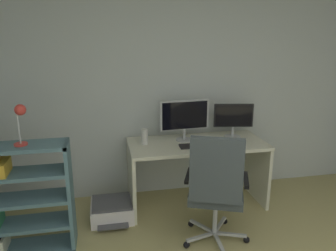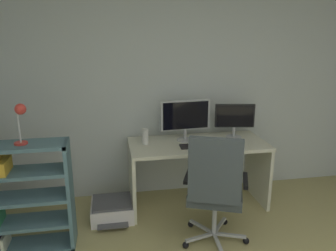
{
  "view_description": "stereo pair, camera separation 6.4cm",
  "coord_description": "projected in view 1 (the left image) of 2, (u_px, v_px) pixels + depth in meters",
  "views": [
    {
      "loc": [
        -0.89,
        -0.92,
        1.91
      ],
      "look_at": [
        -0.28,
        2.1,
        1.03
      ],
      "focal_mm": 35.57,
      "sensor_mm": 36.0,
      "label": 1
    },
    {
      "loc": [
        -0.83,
        -0.93,
        1.91
      ],
      "look_at": [
        -0.28,
        2.1,
        1.03
      ],
      "focal_mm": 35.57,
      "sensor_mm": 36.0,
      "label": 2
    }
  ],
  "objects": [
    {
      "name": "desktop_speaker",
      "position": [
        144.0,
        137.0,
        3.56
      ],
      "size": [
        0.07,
        0.07,
        0.17
      ],
      "primitive_type": "cylinder",
      "color": "silver",
      "rests_on": "desk"
    },
    {
      "name": "keyboard",
      "position": [
        196.0,
        146.0,
        3.5
      ],
      "size": [
        0.34,
        0.14,
        0.02
      ],
      "primitive_type": "cube",
      "rotation": [
        0.0,
        0.0,
        -0.02
      ],
      "color": "black",
      "rests_on": "desk"
    },
    {
      "name": "wall_back",
      "position": [
        179.0,
        88.0,
        3.9
      ],
      "size": [
        4.6,
        0.1,
        2.54
      ],
      "primitive_type": "cube",
      "color": "silver",
      "rests_on": "ground"
    },
    {
      "name": "office_chair",
      "position": [
        216.0,
        187.0,
        2.91
      ],
      "size": [
        0.64,
        0.65,
        1.09
      ],
      "color": "#B7BABC",
      "rests_on": "ground"
    },
    {
      "name": "monitor_main",
      "position": [
        184.0,
        117.0,
        3.64
      ],
      "size": [
        0.55,
        0.18,
        0.45
      ],
      "color": "#B2B5B7",
      "rests_on": "desk"
    },
    {
      "name": "desk_lamp",
      "position": [
        20.0,
        117.0,
        2.7
      ],
      "size": [
        0.13,
        0.11,
        0.35
      ],
      "color": "red",
      "rests_on": "bookshelf"
    },
    {
      "name": "printer",
      "position": [
        112.0,
        210.0,
        3.5
      ],
      "size": [
        0.43,
        0.49,
        0.2
      ],
      "color": "white",
      "rests_on": "ground"
    },
    {
      "name": "monitor_secondary",
      "position": [
        233.0,
        117.0,
        3.76
      ],
      "size": [
        0.44,
        0.18,
        0.39
      ],
      "color": "#B2B5B7",
      "rests_on": "desk"
    },
    {
      "name": "desk",
      "position": [
        197.0,
        159.0,
        3.69
      ],
      "size": [
        1.49,
        0.68,
        0.74
      ],
      "color": "beige",
      "rests_on": "ground"
    },
    {
      "name": "computer_mouse",
      "position": [
        221.0,
        144.0,
        3.53
      ],
      "size": [
        0.08,
        0.11,
        0.03
      ],
      "primitive_type": "cube",
      "rotation": [
        0.0,
        0.0,
        0.26
      ],
      "color": "black",
      "rests_on": "desk"
    },
    {
      "name": "bookshelf",
      "position": [
        3.0,
        203.0,
        2.86
      ],
      "size": [
        0.95,
        0.29,
        1.0
      ],
      "color": "slate",
      "rests_on": "ground"
    }
  ]
}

